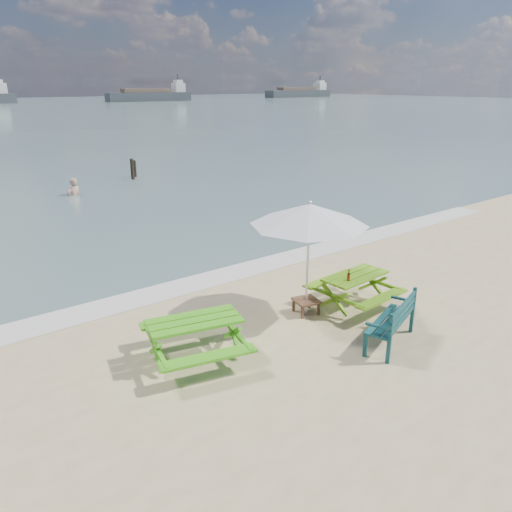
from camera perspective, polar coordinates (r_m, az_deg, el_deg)
foam_strip at (r=12.17m, az=-3.74°, el=-2.23°), size 22.00×0.90×0.01m
picnic_table_left at (r=8.55m, az=-6.96°, el=-9.56°), size 1.90×2.03×0.74m
picnic_table_right at (r=10.62m, az=11.17°, el=-3.96°), size 1.56×1.71×0.69m
park_bench at (r=9.31m, az=15.00°, el=-8.19°), size 1.48×0.91×0.87m
side_table at (r=10.23m, az=5.73°, el=-5.70°), size 0.55×0.55×0.30m
patio_umbrella at (r=9.58m, az=6.11°, el=4.74°), size 2.76×2.76×2.28m
beer_bottle at (r=10.16m, az=10.54°, el=-2.35°), size 0.06×0.06×0.23m
swimmer at (r=22.34m, az=-20.02°, el=6.12°), size 0.76×0.61×1.80m
mooring_pilings at (r=25.38m, az=-13.83°, el=9.43°), size 0.56×0.76×1.20m
cargo_ships at (r=132.87m, az=-18.41°, el=16.91°), size 141.03×21.70×4.40m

